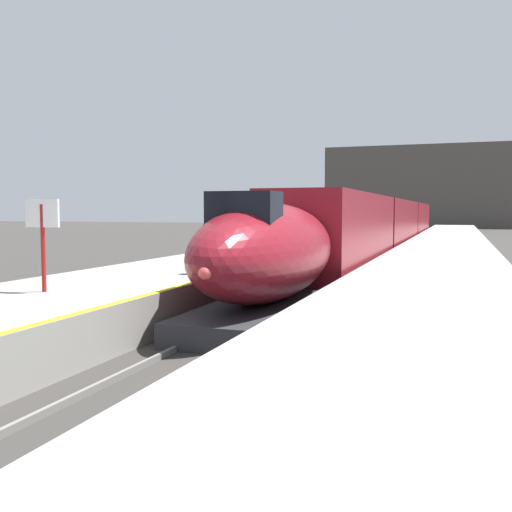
% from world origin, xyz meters
% --- Properties ---
extents(platform_left, '(4.80, 110.00, 1.05)m').
position_xyz_m(platform_left, '(-4.05, 24.75, 0.53)').
color(platform_left, gray).
rests_on(platform_left, ground).
extents(platform_right, '(4.80, 110.00, 1.05)m').
position_xyz_m(platform_right, '(4.05, 24.75, 0.53)').
color(platform_right, gray).
rests_on(platform_right, ground).
extents(platform_left_safety_stripe, '(0.20, 107.80, 0.01)m').
position_xyz_m(platform_left_safety_stripe, '(-1.77, 24.75, 1.05)').
color(platform_left_safety_stripe, yellow).
rests_on(platform_left_safety_stripe, platform_left).
extents(rail_main_left, '(0.08, 110.00, 0.12)m').
position_xyz_m(rail_main_left, '(-0.75, 27.50, 0.06)').
color(rail_main_left, slate).
rests_on(rail_main_left, ground).
extents(rail_main_right, '(0.08, 110.00, 0.12)m').
position_xyz_m(rail_main_right, '(0.75, 27.50, 0.06)').
color(rail_main_right, slate).
rests_on(rail_main_right, ground).
extents(highspeed_train_main, '(2.92, 57.90, 3.60)m').
position_xyz_m(highspeed_train_main, '(0.00, 38.39, 1.95)').
color(highspeed_train_main, maroon).
rests_on(highspeed_train_main, ground).
extents(passenger_mid_platform, '(0.44, 0.42, 1.69)m').
position_xyz_m(passenger_mid_platform, '(-2.20, 15.34, 2.04)').
color(passenger_mid_platform, '#23232D').
rests_on(passenger_mid_platform, platform_left).
extents(departure_info_board, '(0.90, 0.10, 2.12)m').
position_xyz_m(departure_info_board, '(-4.23, 10.64, 2.56)').
color(departure_info_board, maroon).
rests_on(departure_info_board, platform_left).
extents(terminus_back_wall, '(36.00, 2.00, 14.00)m').
position_xyz_m(terminus_back_wall, '(0.00, 102.00, 7.00)').
color(terminus_back_wall, '#4C4742').
rests_on(terminus_back_wall, ground).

